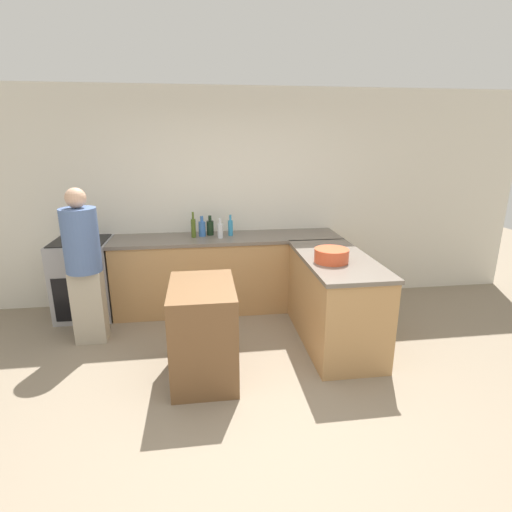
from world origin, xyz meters
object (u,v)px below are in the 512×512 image
(olive_oil_bottle, at_px, (193,227))
(person_by_range, at_px, (84,262))
(water_bottle_blue, at_px, (202,228))
(range_oven, at_px, (85,278))
(mixing_bowl, at_px, (331,255))
(dish_soap_bottle, at_px, (231,227))
(vinegar_bottle_clear, at_px, (220,230))
(wine_bottle_dark, at_px, (210,227))
(island_table, at_px, (203,332))

(olive_oil_bottle, relative_size, person_by_range, 0.19)
(water_bottle_blue, height_order, olive_oil_bottle, olive_oil_bottle)
(range_oven, xyz_separation_m, olive_oil_bottle, (1.32, 0.01, 0.59))
(range_oven, relative_size, mixing_bowl, 2.84)
(olive_oil_bottle, bearing_deg, water_bottle_blue, 25.79)
(mixing_bowl, height_order, olive_oil_bottle, olive_oil_bottle)
(mixing_bowl, distance_m, person_by_range, 2.50)
(water_bottle_blue, xyz_separation_m, olive_oil_bottle, (-0.10, -0.05, 0.03))
(dish_soap_bottle, distance_m, olive_oil_bottle, 0.45)
(range_oven, relative_size, water_bottle_blue, 3.80)
(olive_oil_bottle, bearing_deg, person_by_range, -147.31)
(mixing_bowl, xyz_separation_m, vinegar_bottle_clear, (-1.02, 1.12, 0.03))
(wine_bottle_dark, xyz_separation_m, water_bottle_blue, (-0.10, -0.05, 0.00))
(range_oven, xyz_separation_m, wine_bottle_dark, (1.53, 0.11, 0.56))
(range_oven, height_order, water_bottle_blue, water_bottle_blue)
(water_bottle_blue, relative_size, olive_oil_bottle, 0.80)
(range_oven, height_order, person_by_range, person_by_range)
(dish_soap_bottle, bearing_deg, vinegar_bottle_clear, -138.38)
(water_bottle_blue, xyz_separation_m, dish_soap_bottle, (0.35, -0.01, 0.00))
(person_by_range, bearing_deg, vinegar_bottle_clear, 23.95)
(mixing_bowl, distance_m, dish_soap_bottle, 1.53)
(range_oven, bearing_deg, dish_soap_bottle, 1.72)
(dish_soap_bottle, height_order, olive_oil_bottle, olive_oil_bottle)
(wine_bottle_dark, distance_m, dish_soap_bottle, 0.26)
(person_by_range, bearing_deg, island_table, -34.72)
(island_table, xyz_separation_m, vinegar_bottle_clear, (0.24, 1.45, 0.59))
(water_bottle_blue, height_order, vinegar_bottle_clear, water_bottle_blue)
(vinegar_bottle_clear, xyz_separation_m, olive_oil_bottle, (-0.32, 0.08, 0.03))
(range_oven, relative_size, person_by_range, 0.58)
(wine_bottle_dark, relative_size, dish_soap_bottle, 0.94)
(island_table, bearing_deg, water_bottle_blue, 89.16)
(island_table, xyz_separation_m, person_by_range, (-1.18, 0.82, 0.44))
(wine_bottle_dark, bearing_deg, water_bottle_blue, -152.76)
(island_table, xyz_separation_m, wine_bottle_dark, (0.12, 1.63, 0.59))
(wine_bottle_dark, height_order, dish_soap_bottle, dish_soap_bottle)
(person_by_range, bearing_deg, water_bottle_blue, 32.13)
(island_table, relative_size, wine_bottle_dark, 3.61)
(range_oven, bearing_deg, olive_oil_bottle, 0.50)
(vinegar_bottle_clear, distance_m, olive_oil_bottle, 0.33)
(island_table, bearing_deg, wine_bottle_dark, 85.67)
(olive_oil_bottle, height_order, person_by_range, person_by_range)
(wine_bottle_dark, bearing_deg, person_by_range, -148.23)
(range_oven, xyz_separation_m, island_table, (1.40, -1.52, -0.03))
(water_bottle_blue, bearing_deg, range_oven, -177.53)
(water_bottle_blue, relative_size, vinegar_bottle_clear, 1.03)
(water_bottle_blue, bearing_deg, wine_bottle_dark, 27.24)
(range_oven, relative_size, wine_bottle_dark, 3.89)
(range_oven, relative_size, olive_oil_bottle, 3.03)
(island_table, xyz_separation_m, water_bottle_blue, (0.02, 1.58, 0.59))
(vinegar_bottle_clear, bearing_deg, person_by_range, -156.05)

